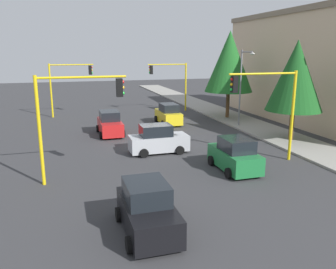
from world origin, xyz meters
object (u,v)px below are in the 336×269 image
object	(u,v)px
traffic_signal_near_right	(75,107)
car_black	(147,210)
street_lamp_curbside	(243,80)
car_red	(110,124)
car_silver	(158,140)
traffic_signal_near_left	(268,99)
traffic_signal_far_right	(68,79)
traffic_signal_far_left	(171,77)
car_yellow	(168,115)
car_green	(235,156)
tree_roadside_mid	(229,62)
tree_roadside_near	(296,76)

from	to	relation	value
traffic_signal_near_right	car_black	distance (m)	7.41
street_lamp_curbside	traffic_signal_near_right	bearing A→B (deg)	-57.18
street_lamp_curbside	car_red	size ratio (longest dim) A/B	1.69
car_silver	car_black	bearing A→B (deg)	-17.30
traffic_signal_near_left	traffic_signal_far_right	distance (m)	23.02
traffic_signal_far_right	car_red	bearing A→B (deg)	17.45
traffic_signal_far_left	car_black	distance (m)	28.00
traffic_signal_far_left	traffic_signal_near_right	distance (m)	23.01
car_silver	car_red	world-z (taller)	same
traffic_signal_far_left	car_yellow	size ratio (longest dim) A/B	1.37
traffic_signal_near_left	car_yellow	xyz separation A→B (m)	(-13.20, -2.37, -3.13)
traffic_signal_far_left	car_yellow	xyz separation A→B (m)	(6.80, -2.35, -3.04)
traffic_signal_far_right	car_yellow	world-z (taller)	traffic_signal_far_right
car_red	car_green	distance (m)	12.64
traffic_signal_near_left	traffic_signal_near_right	xyz separation A→B (m)	(0.00, -11.40, 0.00)
car_silver	car_yellow	bearing A→B (deg)	159.01
traffic_signal_near_right	car_black	xyz separation A→B (m)	(6.31, 2.29, -3.14)
traffic_signal_near_right	car_yellow	size ratio (longest dim) A/B	1.41
traffic_signal_near_left	car_green	bearing A→B (deg)	-71.89
car_yellow	tree_roadside_mid	bearing A→B (deg)	96.84
car_green	car_silver	bearing A→B (deg)	-145.26
traffic_signal_near_left	car_yellow	size ratio (longest dim) A/B	1.41
tree_roadside_mid	traffic_signal_near_left	bearing A→B (deg)	-17.07
tree_roadside_mid	traffic_signal_far_right	bearing A→B (deg)	-110.93
tree_roadside_near	car_black	world-z (taller)	tree_roadside_near
traffic_signal_far_left	car_green	size ratio (longest dim) A/B	1.45
street_lamp_curbside	car_yellow	xyz separation A→B (m)	(-3.59, -5.87, -3.45)
traffic_signal_near_left	street_lamp_curbside	distance (m)	10.23
tree_roadside_mid	car_silver	bearing A→B (deg)	-45.57
tree_roadside_near	car_yellow	world-z (taller)	tree_roadside_near
car_red	car_green	size ratio (longest dim) A/B	1.09
traffic_signal_far_right	traffic_signal_far_left	bearing A→B (deg)	90.00
traffic_signal_far_left	car_red	size ratio (longest dim) A/B	1.34
traffic_signal_far_left	car_yellow	bearing A→B (deg)	-19.06
car_black	car_yellow	bearing A→B (deg)	160.94
traffic_signal_far_left	traffic_signal_near_right	world-z (taller)	traffic_signal_near_right
traffic_signal_near_left	car_red	world-z (taller)	traffic_signal_near_left
traffic_signal_near_right	tree_roadside_mid	xyz separation A→B (m)	(-14.00, 15.70, 1.81)
traffic_signal_far_right	car_yellow	distance (m)	11.71
car_green	traffic_signal_far_left	bearing A→B (deg)	173.09
traffic_signal_near_right	traffic_signal_near_left	bearing A→B (deg)	90.00
car_yellow	car_green	bearing A→B (deg)	-0.72
traffic_signal_far_left	car_silver	distance (m)	17.32
traffic_signal_far_left	traffic_signal_near_left	bearing A→B (deg)	0.06
traffic_signal_near_left	tree_roadside_near	size ratio (longest dim) A/B	0.74
street_lamp_curbside	car_black	xyz separation A→B (m)	(15.92, -12.61, -3.45)
tree_roadside_mid	traffic_signal_near_right	bearing A→B (deg)	-48.28
traffic_signal_far_left	car_green	world-z (taller)	traffic_signal_far_left
street_lamp_curbside	car_green	world-z (taller)	street_lamp_curbside
traffic_signal_far_left	street_lamp_curbside	size ratio (longest dim) A/B	0.79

